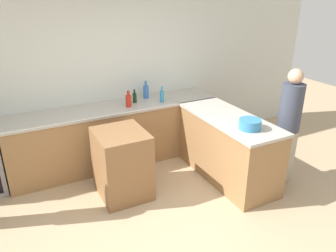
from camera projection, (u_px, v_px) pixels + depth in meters
The scene contains 11 objects.
ground_plane at pixel (174, 234), 3.72m from camera, with size 14.00×14.00×0.00m, color tan.
wall_back at pixel (105, 74), 5.08m from camera, with size 8.00×0.06×2.70m.
counter_back at pixel (116, 134), 5.12m from camera, with size 3.24×0.69×0.94m.
counter_peninsula at pixel (227, 147), 4.71m from camera, with size 0.69×1.69×0.94m.
island_table at pixel (122, 164), 4.30m from camera, with size 0.63×0.72×0.90m.
mixing_bowl at pixel (250, 124), 4.11m from camera, with size 0.28×0.28×0.13m.
water_bottle_blue at pixel (146, 91), 5.27m from camera, with size 0.09×0.09×0.28m.
dish_soap_bottle at pixel (162, 96), 5.10m from camera, with size 0.06×0.06×0.25m.
hot_sauce_bottle at pixel (129, 100), 4.88m from camera, with size 0.09×0.09×0.25m.
wine_bottle_dark at pixel (135, 97), 5.07m from camera, with size 0.06×0.06×0.21m.
person_at_peninsula at pixel (289, 122), 4.44m from camera, with size 0.29×0.29×1.64m.
Camera 1 is at (-1.42, -2.60, 2.56)m, focal length 35.00 mm.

